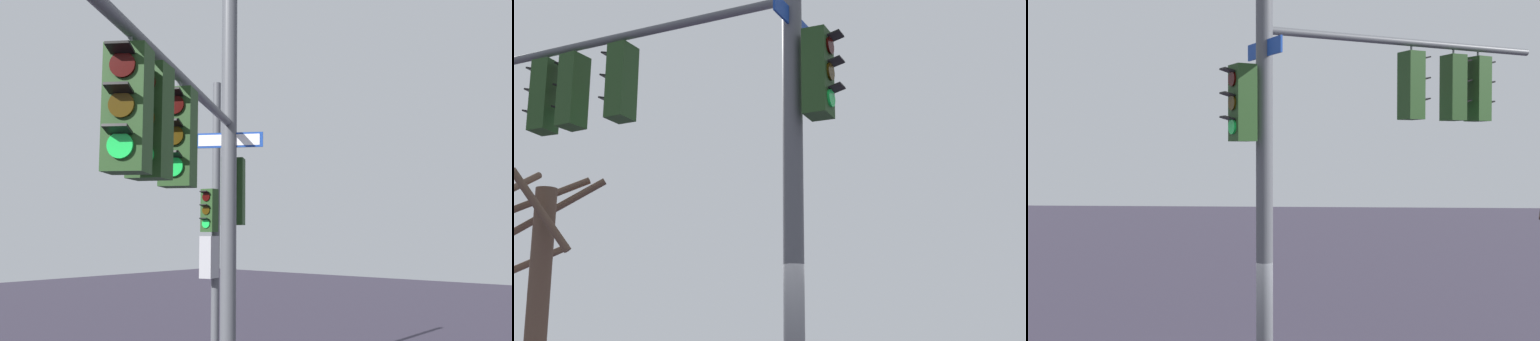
# 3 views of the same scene
# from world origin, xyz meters

# --- Properties ---
(main_signal_pole_assembly) EXTENTS (3.16, 6.15, 8.63)m
(main_signal_pole_assembly) POSITION_xyz_m (0.52, -1.21, 4.99)
(main_signal_pole_assembly) COLOR #4C4F54
(main_signal_pole_assembly) RESTS_ON ground
(bare_tree_behind_pole) EXTENTS (2.35, 1.92, 4.66)m
(bare_tree_behind_pole) POSITION_xyz_m (1.25, -5.36, 2.42)
(bare_tree_behind_pole) COLOR brown
(bare_tree_behind_pole) RESTS_ON ground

